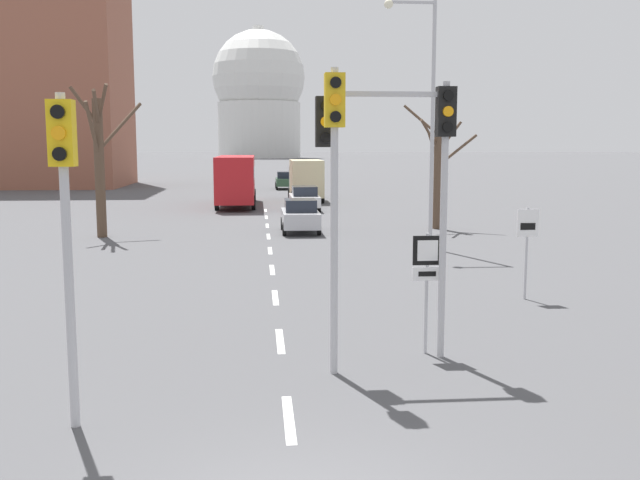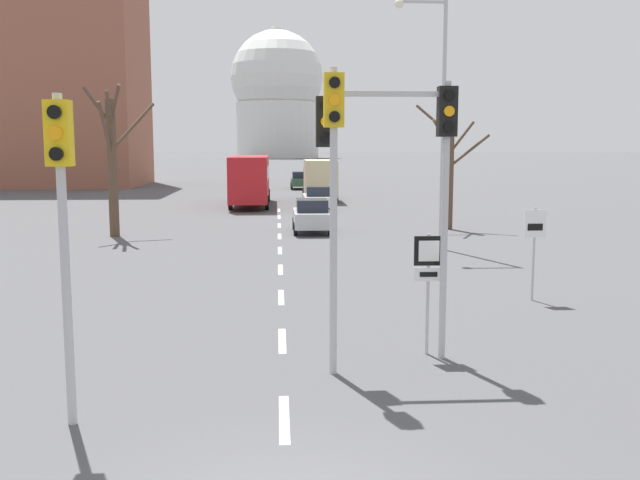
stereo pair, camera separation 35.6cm
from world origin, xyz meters
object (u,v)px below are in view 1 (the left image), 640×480
Objects in this scene: route_sign_post at (427,272)px; street_lamp_right at (425,103)px; sedan_near_right at (304,198)px; traffic_signal_centre_tall at (334,165)px; sedan_mid_centre at (284,180)px; delivery_truck at (305,179)px; traffic_signal_near_left at (65,198)px; traffic_signal_near_right at (404,149)px; sedan_near_left at (300,216)px; speed_limit_sign at (527,237)px; city_bus at (236,177)px.

route_sign_post is 0.25× the size of street_lamp_right.
traffic_signal_centre_tall is at bearing -92.73° from sedan_near_right.
sedan_mid_centre is (1.12, 56.39, -3.06)m from traffic_signal_centre_tall.
street_lamp_right is 1.38× the size of delivery_truck.
traffic_signal_centre_tall is 4.77m from traffic_signal_near_left.
delivery_truck is (0.74, 40.66, -2.48)m from traffic_signal_near_right.
route_sign_post is at bearing -89.06° from sedan_mid_centre.
traffic_signal_centre_tall reaches higher than delivery_truck.
sedan_mid_centre reaches higher than sedan_near_left.
traffic_signal_near_left is (-4.21, -2.21, -0.41)m from traffic_signal_centre_tall.
traffic_signal_centre_tall is 16.83m from street_lamp_right.
traffic_signal_near_left reaches higher than sedan_near_right.
traffic_signal_near_right is 1.71m from traffic_signal_centre_tall.
street_lamp_right is (9.56, 18.03, 2.46)m from traffic_signal_near_left.
city_bus is (-8.92, 31.46, 0.31)m from speed_limit_sign.
sedan_near_right is (1.60, 33.62, -3.09)m from traffic_signal_centre_tall.
traffic_signal_near_right is 7.28m from speed_limit_sign.
city_bus is (-3.57, 15.69, 1.22)m from sedan_near_left.
sedan_mid_centre is (-0.90, 55.27, -0.85)m from route_sign_post.
sedan_near_left is (-0.82, 20.91, -3.35)m from traffic_signal_near_right.
city_bus reaches higher than delivery_truck.
city_bus is at bearing -141.74° from delivery_truck.
traffic_signal_centre_tall is 37.61m from city_bus.
street_lamp_right is (3.34, 14.71, 4.26)m from route_sign_post.
speed_limit_sign is (3.97, 4.88, 0.04)m from route_sign_post.
city_bus is at bearing 97.76° from route_sign_post.
sedan_near_right is at bearing 80.79° from traffic_signal_near_left.
sedan_near_left is 0.94× the size of sedan_mid_centre.
city_bus is (1.27, 39.66, -1.45)m from traffic_signal_near_left.
traffic_signal_near_left is at bearing -98.34° from delivery_truck.
route_sign_post reaches higher than sedan_near_left.
traffic_signal_centre_tall is 1.25× the size of sedan_near_right.
traffic_signal_near_right is 0.97× the size of traffic_signal_centre_tall.
sedan_mid_centre is 0.39× the size of city_bus.
sedan_near_right is at bearing 99.02° from speed_limit_sign.
traffic_signal_near_right is 6.47m from traffic_signal_near_left.
traffic_signal_centre_tall is 0.78× the size of delivery_truck.
sedan_mid_centre is (-0.49, 22.76, 0.04)m from sedan_near_right.
city_bus is (-4.95, 36.34, 0.35)m from route_sign_post.
traffic_signal_near_left is at bearing -117.94° from street_lamp_right.
route_sign_post is 0.60× the size of sedan_mid_centre.
sedan_near_right is 0.63× the size of delivery_truck.
sedan_mid_centre is at bearing 84.81° from traffic_signal_near_left.
route_sign_post is 0.35× the size of delivery_truck.
traffic_signal_near_right is at bearing -90.25° from sedan_near_right.
street_lamp_right is at bearing 71.30° from traffic_signal_centre_tall.
sedan_near_right is (0.96, 11.86, -0.02)m from sedan_near_left.
sedan_near_left is 0.87× the size of sedan_near_right.
speed_limit_sign reaches higher than sedan_near_left.
traffic_signal_centre_tall is at bearing -93.03° from delivery_truck.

